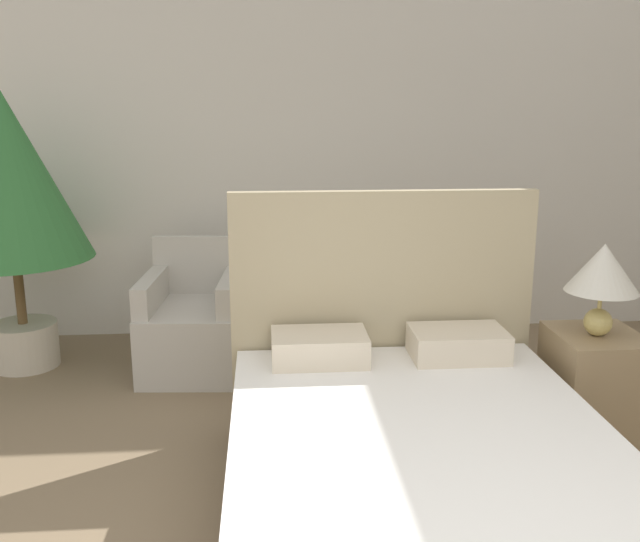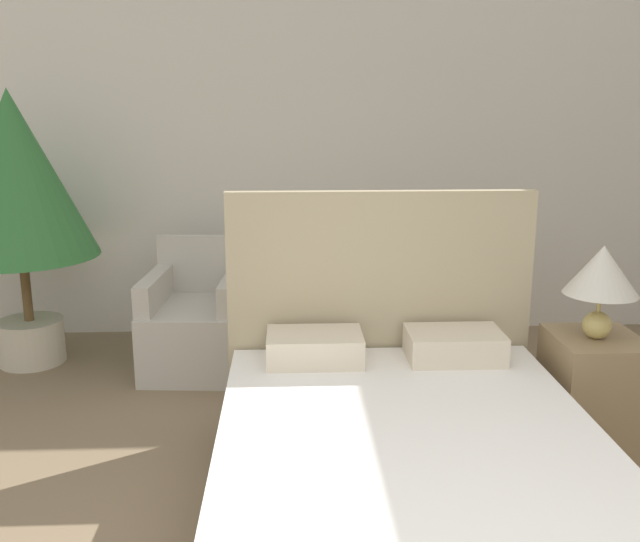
{
  "view_description": "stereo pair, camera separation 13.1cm",
  "coord_description": "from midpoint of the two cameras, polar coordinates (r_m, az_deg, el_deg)",
  "views": [
    {
      "loc": [
        -0.47,
        -1.17,
        1.7
      ],
      "look_at": [
        -0.17,
        2.73,
        0.74
      ],
      "focal_mm": 40.0,
      "sensor_mm": 36.0,
      "label": 1
    },
    {
      "loc": [
        -0.34,
        -1.18,
        1.7
      ],
      "look_at": [
        -0.17,
        2.73,
        0.74
      ],
      "focal_mm": 40.0,
      "sensor_mm": 36.0,
      "label": 2
    }
  ],
  "objects": [
    {
      "name": "armchair_near_window_right",
      "position": [
        4.6,
        3.19,
        -4.34
      ],
      "size": [
        0.64,
        0.76,
        0.81
      ],
      "rotation": [
        0.0,
        0.0,
        0.07
      ],
      "color": "#B7B2A8",
      "rests_on": "ground_plane"
    },
    {
      "name": "potted_palm",
      "position": [
        4.81,
        -22.47,
        6.52
      ],
      "size": [
        0.96,
        0.96,
        1.76
      ],
      "color": "beige",
      "rests_on": "ground_plane"
    },
    {
      "name": "armchair_near_window_left",
      "position": [
        4.61,
        -9.11,
        -4.46
      ],
      "size": [
        0.65,
        0.76,
        0.81
      ],
      "rotation": [
        0.0,
        0.0,
        -0.07
      ],
      "color": "#B7B2A8",
      "rests_on": "ground_plane"
    },
    {
      "name": "wall_back",
      "position": [
        5.15,
        2.01,
        10.95
      ],
      "size": [
        10.0,
        0.06,
        2.9
      ],
      "color": "silver",
      "rests_on": "ground_plane"
    },
    {
      "name": "table_lamp",
      "position": [
        3.61,
        22.59,
        -0.27
      ],
      "size": [
        0.35,
        0.35,
        0.45
      ],
      "color": "tan",
      "rests_on": "nightstand"
    },
    {
      "name": "nightstand",
      "position": [
        3.81,
        21.89,
        -9.03
      ],
      "size": [
        0.41,
        0.46,
        0.58
      ],
      "color": "#937A56",
      "rests_on": "ground_plane"
    },
    {
      "name": "bed",
      "position": [
        2.95,
        8.26,
        -15.41
      ],
      "size": [
        1.53,
        2.02,
        1.26
      ],
      "color": "brown",
      "rests_on": "ground_plane"
    }
  ]
}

